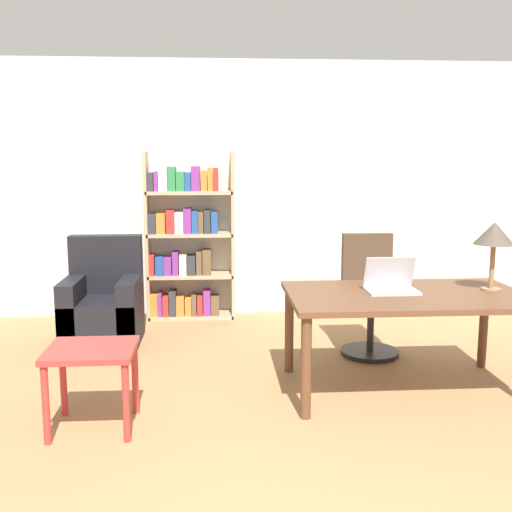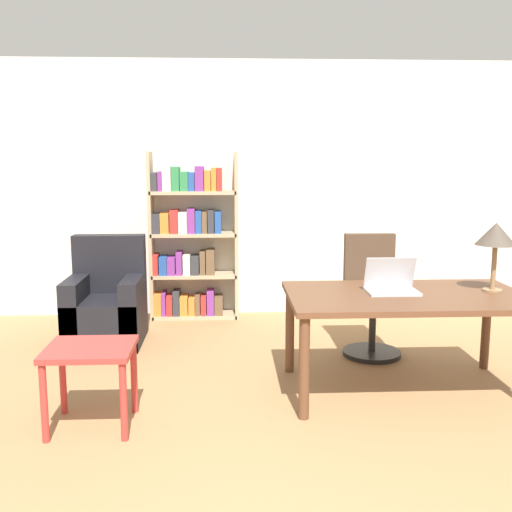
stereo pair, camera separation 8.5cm
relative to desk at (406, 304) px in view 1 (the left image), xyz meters
name	(u,v)px [view 1 (the left image)]	position (x,y,z in m)	size (l,w,h in m)	color
wall_back	(255,190)	(-0.93, 2.34, 0.70)	(8.00, 0.06, 2.70)	silver
desk	(406,304)	(0.00, 0.00, 0.00)	(1.70, 0.99, 0.73)	brown
laptop	(391,284)	(-0.10, 0.06, 0.13)	(0.36, 0.25, 0.25)	#B2B2B7
table_lamp	(494,235)	(0.65, 0.06, 0.49)	(0.29, 0.29, 0.50)	olive
office_chair	(369,299)	(-0.04, 0.87, -0.17)	(0.50, 0.50, 1.04)	black
side_table_blue	(92,362)	(-2.14, -0.48, -0.21)	(0.54, 0.49, 0.53)	#B2332D
armchair	(103,309)	(-2.40, 1.33, -0.33)	(0.67, 0.70, 0.97)	black
bookshelf	(186,243)	(-1.67, 2.15, 0.16)	(0.93, 0.28, 1.75)	tan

